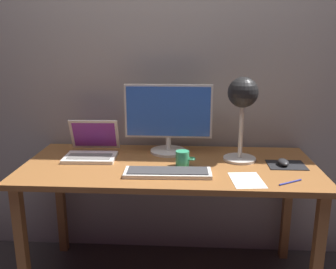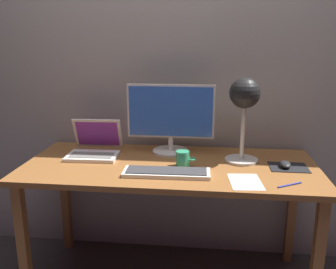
{
  "view_description": "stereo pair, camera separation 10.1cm",
  "coord_description": "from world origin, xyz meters",
  "px_view_note": "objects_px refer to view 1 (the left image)",
  "views": [
    {
      "loc": [
        0.1,
        -1.91,
        1.41
      ],
      "look_at": [
        -0.01,
        -0.05,
        0.92
      ],
      "focal_mm": 39.23,
      "sensor_mm": 36.0,
      "label": 1
    },
    {
      "loc": [
        0.2,
        -1.9,
        1.41
      ],
      "look_at": [
        -0.01,
        -0.05,
        0.92
      ],
      "focal_mm": 39.23,
      "sensor_mm": 36.0,
      "label": 2
    }
  ],
  "objects_px": {
    "pen": "(290,182)",
    "mouse": "(283,162)",
    "monitor": "(168,116)",
    "coffee_mug": "(183,159)",
    "laptop": "(92,146)",
    "keyboard_main": "(168,172)",
    "desk_lamp": "(243,100)"
  },
  "relations": [
    {
      "from": "keyboard_main",
      "to": "pen",
      "type": "bearing_deg",
      "value": -7.44
    },
    {
      "from": "keyboard_main",
      "to": "pen",
      "type": "xyz_separation_m",
      "value": [
        0.59,
        -0.08,
        -0.01
      ]
    },
    {
      "from": "keyboard_main",
      "to": "laptop",
      "type": "distance_m",
      "value": 0.54
    },
    {
      "from": "pen",
      "to": "coffee_mug",
      "type": "bearing_deg",
      "value": 157.83
    },
    {
      "from": "keyboard_main",
      "to": "mouse",
      "type": "height_order",
      "value": "mouse"
    },
    {
      "from": "monitor",
      "to": "laptop",
      "type": "relative_size",
      "value": 1.73
    },
    {
      "from": "monitor",
      "to": "mouse",
      "type": "xyz_separation_m",
      "value": [
        0.63,
        -0.2,
        -0.2
      ]
    },
    {
      "from": "mouse",
      "to": "pen",
      "type": "distance_m",
      "value": 0.25
    },
    {
      "from": "laptop",
      "to": "monitor",
      "type": "bearing_deg",
      "value": 11.48
    },
    {
      "from": "keyboard_main",
      "to": "coffee_mug",
      "type": "xyz_separation_m",
      "value": [
        0.07,
        0.13,
        0.03
      ]
    },
    {
      "from": "monitor",
      "to": "laptop",
      "type": "bearing_deg",
      "value": -168.52
    },
    {
      "from": "keyboard_main",
      "to": "mouse",
      "type": "bearing_deg",
      "value": 15.6
    },
    {
      "from": "desk_lamp",
      "to": "mouse",
      "type": "relative_size",
      "value": 4.88
    },
    {
      "from": "monitor",
      "to": "coffee_mug",
      "type": "bearing_deg",
      "value": -68.86
    },
    {
      "from": "monitor",
      "to": "laptop",
      "type": "distance_m",
      "value": 0.48
    },
    {
      "from": "coffee_mug",
      "to": "pen",
      "type": "bearing_deg",
      "value": -22.17
    },
    {
      "from": "mouse",
      "to": "pen",
      "type": "height_order",
      "value": "mouse"
    },
    {
      "from": "pen",
      "to": "mouse",
      "type": "bearing_deg",
      "value": 84.29
    },
    {
      "from": "monitor",
      "to": "mouse",
      "type": "bearing_deg",
      "value": -17.53
    },
    {
      "from": "monitor",
      "to": "coffee_mug",
      "type": "xyz_separation_m",
      "value": [
        0.09,
        -0.24,
        -0.18
      ]
    },
    {
      "from": "coffee_mug",
      "to": "laptop",
      "type": "bearing_deg",
      "value": 164.45
    },
    {
      "from": "mouse",
      "to": "coffee_mug",
      "type": "distance_m",
      "value": 0.54
    },
    {
      "from": "desk_lamp",
      "to": "coffee_mug",
      "type": "distance_m",
      "value": 0.45
    },
    {
      "from": "monitor",
      "to": "keyboard_main",
      "type": "bearing_deg",
      "value": -86.66
    },
    {
      "from": "keyboard_main",
      "to": "mouse",
      "type": "relative_size",
      "value": 4.62
    },
    {
      "from": "keyboard_main",
      "to": "pen",
      "type": "relative_size",
      "value": 3.17
    },
    {
      "from": "laptop",
      "to": "mouse",
      "type": "xyz_separation_m",
      "value": [
        1.07,
        -0.11,
        -0.04
      ]
    },
    {
      "from": "desk_lamp",
      "to": "pen",
      "type": "distance_m",
      "value": 0.51
    },
    {
      "from": "desk_lamp",
      "to": "mouse",
      "type": "distance_m",
      "value": 0.4
    },
    {
      "from": "laptop",
      "to": "desk_lamp",
      "type": "height_order",
      "value": "desk_lamp"
    },
    {
      "from": "desk_lamp",
      "to": "mouse",
      "type": "xyz_separation_m",
      "value": [
        0.22,
        -0.08,
        -0.32
      ]
    },
    {
      "from": "keyboard_main",
      "to": "monitor",
      "type": "bearing_deg",
      "value": 93.34
    }
  ]
}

